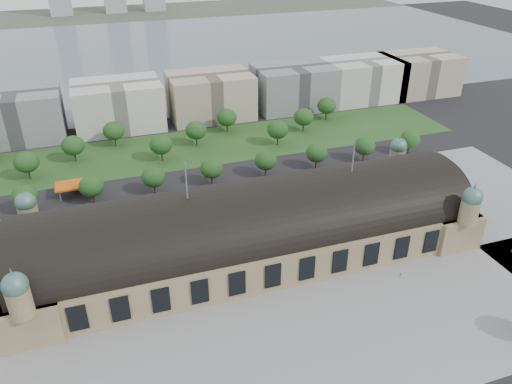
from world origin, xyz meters
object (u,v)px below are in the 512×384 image
object	(u,v)px
traffic_car_3	(150,205)
parked_car_6	(183,225)
traffic_car_2	(9,234)
parked_car_1	(35,257)
parked_car_2	(37,254)
bus_mid	(268,204)
petrol_station	(77,185)
bus_east	(295,199)
traffic_car_1	(33,218)
parked_car_5	(144,231)
traffic_car_5	(300,175)
pedestrian_2	(512,251)
bus_west	(239,208)
parked_car_4	(70,251)
parked_car_3	(43,256)
pedestrian_0	(400,275)
traffic_car_6	(422,170)

from	to	relation	value
traffic_car_3	parked_car_6	xyz separation A→B (m)	(9.63, -18.48, -0.01)
traffic_car_2	parked_car_1	world-z (taller)	parked_car_1
parked_car_2	parked_car_6	bearing A→B (deg)	70.68
parked_car_1	bus_mid	distance (m)	84.44
petrol_station	bus_east	size ratio (longest dim) A/B	1.06
traffic_car_1	parked_car_5	world-z (taller)	traffic_car_1
traffic_car_1	traffic_car_5	xyz separation A→B (m)	(108.16, 0.91, -0.02)
bus_east	pedestrian_2	xyz separation A→B (m)	(56.47, -54.13, -0.91)
parked_car_2	pedestrian_2	distance (m)	159.04
traffic_car_3	bus_mid	bearing A→B (deg)	-108.85
parked_car_6	bus_west	xyz separation A→B (m)	(22.22, 3.06, 0.90)
parked_car_2	parked_car_4	bearing A→B (deg)	60.29
parked_car_3	parked_car_1	bearing A→B (deg)	-112.24
parked_car_6	bus_east	world-z (taller)	bus_east
bus_mid	pedestrian_2	bearing A→B (deg)	-133.15
traffic_car_3	bus_west	bearing A→B (deg)	-114.01
traffic_car_2	traffic_car_5	bearing A→B (deg)	95.45
parked_car_3	pedestrian_0	world-z (taller)	pedestrian_0
bus_west	parked_car_6	bearing A→B (deg)	96.78
traffic_car_3	parked_car_2	bearing A→B (deg)	119.39
traffic_car_3	parked_car_1	xyz separation A→B (m)	(-40.91, -22.35, 0.15)
traffic_car_5	traffic_car_6	xyz separation A→B (m)	(53.76, -12.68, -0.12)
traffic_car_1	traffic_car_2	xyz separation A→B (m)	(-7.63, -8.06, -0.10)
traffic_car_2	bus_west	xyz separation A→B (m)	(82.15, -10.84, 0.85)
parked_car_2	bus_mid	size ratio (longest dim) A/B	0.41
bus_west	bus_mid	bearing A→B (deg)	-95.69
traffic_car_6	petrol_station	bearing A→B (deg)	-95.80
parked_car_2	bus_west	distance (m)	72.31
traffic_car_3	bus_mid	world-z (taller)	bus_mid
bus_east	pedestrian_0	xyz separation A→B (m)	(13.78, -53.19, -1.03)
parked_car_2	bus_mid	xyz separation A→B (m)	(83.56, 4.65, 1.07)
traffic_car_5	bus_east	distance (m)	23.53
traffic_car_1	parked_car_4	distance (m)	28.78
traffic_car_2	bus_mid	world-z (taller)	bus_mid
parked_car_6	parked_car_1	bearing A→B (deg)	-118.03
parked_car_6	pedestrian_0	xyz separation A→B (m)	(58.57, -51.06, 0.15)
parked_car_1	parked_car_5	bearing A→B (deg)	63.01
parked_car_3	pedestrian_2	distance (m)	156.86
traffic_car_2	bus_west	size ratio (longest dim) A/B	0.46
parked_car_5	bus_west	world-z (taller)	bus_west
parked_car_4	pedestrian_2	xyz separation A→B (m)	(140.86, -48.13, 0.29)
parked_car_3	parked_car_4	bearing A→B (deg)	67.76
pedestrian_0	traffic_car_5	bearing A→B (deg)	97.57
traffic_car_1	traffic_car_6	size ratio (longest dim) A/B	1.02
bus_west	traffic_car_2	bearing A→B (deg)	81.42
parked_car_3	bus_west	xyz separation A→B (m)	(70.24, 6.93, 0.91)
traffic_car_5	bus_west	bearing A→B (deg)	127.83
traffic_car_3	bus_east	bearing A→B (deg)	-104.89
traffic_car_3	parked_car_5	distance (m)	18.91
pedestrian_0	parked_car_6	bearing A→B (deg)	144.39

